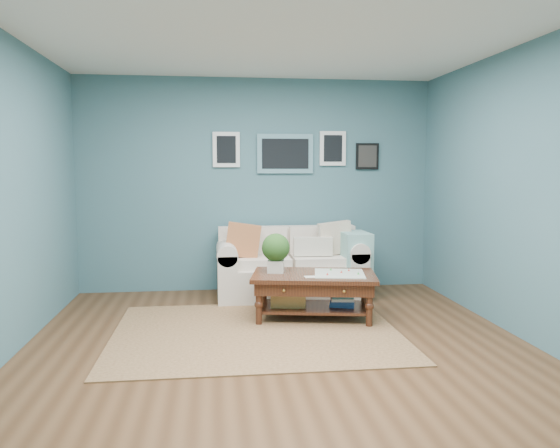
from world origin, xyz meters
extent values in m
plane|color=brown|center=(0.00, 0.00, 0.00)|extent=(5.00, 5.00, 0.00)
plane|color=white|center=(0.00, 0.00, 2.70)|extent=(5.00, 5.00, 0.00)
cube|color=#426A75|center=(0.00, 2.50, 1.35)|extent=(4.50, 0.02, 2.70)
cube|color=#426A75|center=(0.00, -2.50, 1.35)|extent=(4.50, 0.02, 2.70)
cube|color=#426A75|center=(2.25, 0.00, 1.35)|extent=(0.02, 5.00, 2.70)
cube|color=#5C8D9B|center=(0.36, 2.48, 1.75)|extent=(0.72, 0.03, 0.50)
cube|color=black|center=(0.36, 2.46, 1.75)|extent=(0.60, 0.01, 0.38)
cube|color=white|center=(-0.39, 2.48, 1.80)|extent=(0.34, 0.03, 0.44)
cube|color=white|center=(0.98, 2.48, 1.82)|extent=(0.34, 0.03, 0.44)
cube|color=black|center=(1.44, 2.48, 1.72)|extent=(0.30, 0.03, 0.34)
cube|color=brown|center=(-0.17, 0.59, 0.01)|extent=(2.71, 2.17, 0.01)
cube|color=beige|center=(0.36, 1.99, 0.19)|extent=(1.32, 0.82, 0.39)
cube|color=beige|center=(0.36, 2.31, 0.61)|extent=(1.73, 0.20, 0.45)
cube|color=beige|center=(-0.41, 1.99, 0.29)|extent=(0.22, 0.82, 0.58)
cube|color=beige|center=(1.13, 1.99, 0.29)|extent=(0.22, 0.82, 0.58)
cylinder|color=beige|center=(-0.41, 1.99, 0.58)|extent=(0.24, 0.82, 0.24)
cylinder|color=beige|center=(1.13, 1.99, 0.58)|extent=(0.24, 0.82, 0.24)
cube|color=beige|center=(0.01, 1.93, 0.45)|extent=(0.67, 0.52, 0.12)
cube|color=beige|center=(0.71, 1.93, 0.45)|extent=(0.67, 0.52, 0.12)
cube|color=beige|center=(0.01, 2.19, 0.68)|extent=(0.67, 0.11, 0.33)
cube|color=beige|center=(0.71, 2.19, 0.68)|extent=(0.67, 0.11, 0.33)
cube|color=#D36134|center=(-0.22, 1.94, 0.71)|extent=(0.45, 0.16, 0.44)
cube|color=beige|center=(0.92, 2.01, 0.71)|extent=(0.44, 0.17, 0.43)
cube|color=beige|center=(0.62, 1.90, 0.63)|extent=(0.46, 0.11, 0.22)
cube|color=#86C1B9|center=(1.13, 1.88, 0.43)|extent=(0.32, 0.51, 0.74)
cube|color=black|center=(0.47, 1.02, 0.45)|extent=(1.38, 0.96, 0.04)
cube|color=black|center=(0.47, 1.02, 0.37)|extent=(1.28, 0.86, 0.13)
cube|color=black|center=(0.47, 1.02, 0.12)|extent=(1.16, 0.74, 0.03)
sphere|color=gold|center=(0.12, 0.73, 0.37)|extent=(0.03, 0.03, 0.03)
sphere|color=gold|center=(0.70, 0.63, 0.37)|extent=(0.03, 0.03, 0.03)
cylinder|color=black|center=(-0.12, 0.83, 0.22)|extent=(0.06, 0.06, 0.43)
cylinder|color=black|center=(0.96, 0.63, 0.22)|extent=(0.06, 0.06, 0.43)
cylinder|color=black|center=(-0.02, 1.40, 0.22)|extent=(0.06, 0.06, 0.43)
cylinder|color=black|center=(1.06, 1.20, 0.22)|extent=(0.06, 0.06, 0.43)
cube|color=beige|center=(0.08, 1.14, 0.54)|extent=(0.20, 0.20, 0.13)
sphere|color=#2B511B|center=(0.08, 1.14, 0.74)|extent=(0.30, 0.30, 0.30)
cube|color=beige|center=(0.73, 0.97, 0.48)|extent=(0.59, 0.59, 0.01)
cube|color=tan|center=(0.21, 1.06, 0.24)|extent=(0.40, 0.32, 0.21)
cube|color=#234A8D|center=(0.76, 0.98, 0.19)|extent=(0.28, 0.23, 0.12)
camera|label=1|loc=(-0.57, -4.49, 1.58)|focal=35.00mm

